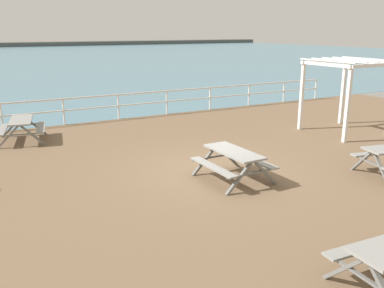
{
  "coord_description": "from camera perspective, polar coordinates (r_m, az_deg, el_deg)",
  "views": [
    {
      "loc": [
        -5.7,
        -9.19,
        3.74
      ],
      "look_at": [
        -0.58,
        0.12,
        0.8
      ],
      "focal_mm": 38.86,
      "sensor_mm": 36.0,
      "label": 1
    }
  ],
  "objects": [
    {
      "name": "ground_plane",
      "position": [
        11.47,
        2.85,
        -4.11
      ],
      "size": [
        30.0,
        24.0,
        0.2
      ],
      "primitive_type": "cube",
      "color": "brown"
    },
    {
      "name": "sea_band",
      "position": [
        62.31,
        -23.95,
        10.71
      ],
      "size": [
        142.0,
        90.0,
        0.01
      ],
      "primitive_type": "cube",
      "color": "teal",
      "rests_on": "ground"
    },
    {
      "name": "seaward_railing",
      "position": [
        18.12,
        -10.11,
        5.76
      ],
      "size": [
        23.07,
        0.07,
        1.08
      ],
      "color": "white",
      "rests_on": "ground"
    },
    {
      "name": "picnic_table_near_left",
      "position": [
        15.41,
        -22.37,
        2.47
      ],
      "size": [
        1.83,
        2.05,
        0.8
      ],
      "rotation": [
        0.0,
        0.0,
        1.38
      ],
      "color": "gray",
      "rests_on": "ground"
    },
    {
      "name": "picnic_table_far_left",
      "position": [
        10.6,
        5.74,
        -1.92
      ],
      "size": [
        1.58,
        1.83,
        0.8
      ],
      "rotation": [
        0.0,
        0.0,
        1.59
      ],
      "color": "gray",
      "rests_on": "ground"
    },
    {
      "name": "lattice_pergola",
      "position": [
        16.38,
        20.49,
        8.38
      ],
      "size": [
        2.46,
        2.58,
        2.7
      ],
      "rotation": [
        0.0,
        0.0,
        -0.01
      ],
      "color": "white",
      "rests_on": "ground"
    }
  ]
}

